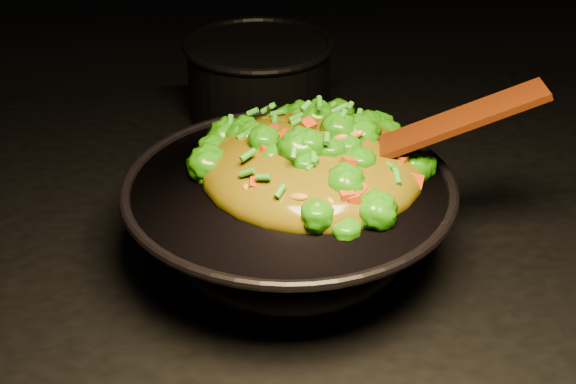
{
  "coord_description": "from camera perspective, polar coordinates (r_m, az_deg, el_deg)",
  "views": [
    {
      "loc": [
        -0.2,
        -0.8,
        1.45
      ],
      "look_at": [
        -0.12,
        -0.05,
        0.98
      ],
      "focal_mm": 50.0,
      "sensor_mm": 36.0,
      "label": 1
    }
  ],
  "objects": [
    {
      "name": "spatula",
      "position": [
        0.87,
        8.93,
        3.91
      ],
      "size": [
        0.28,
        0.07,
        0.12
      ],
      "primitive_type": "cube",
      "rotation": [
        0.0,
        -0.38,
        -0.08
      ],
      "color": "#3D1C08",
      "rests_on": "wok"
    },
    {
      "name": "stir_fry",
      "position": [
        0.87,
        1.76,
        3.89
      ],
      "size": [
        0.33,
        0.33,
        0.09
      ],
      "primitive_type": null,
      "rotation": [
        0.0,
        0.0,
        0.42
      ],
      "color": "#227308",
      "rests_on": "wok"
    },
    {
      "name": "back_pot",
      "position": [
        1.22,
        -2.06,
        8.03
      ],
      "size": [
        0.22,
        0.22,
        0.12
      ],
      "primitive_type": "cylinder",
      "rotation": [
        0.0,
        0.0,
        -0.04
      ],
      "color": "black",
      "rests_on": "stovetop"
    },
    {
      "name": "wok",
      "position": [
        0.9,
        0.07,
        -2.22
      ],
      "size": [
        0.43,
        0.43,
        0.1
      ],
      "primitive_type": null,
      "rotation": [
        0.0,
        0.0,
        -0.26
      ],
      "color": "black",
      "rests_on": "stovetop"
    }
  ]
}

